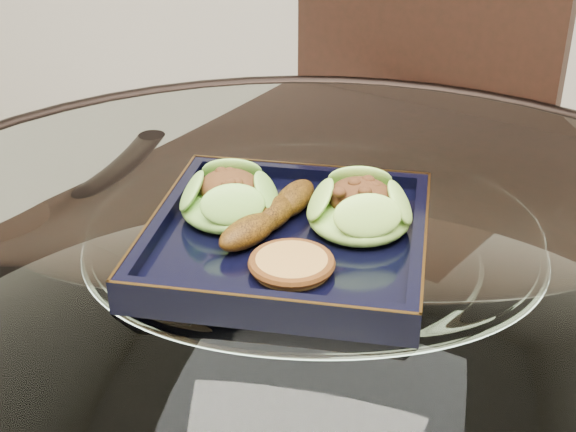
# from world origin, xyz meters

# --- Properties ---
(dining_table) EXTENTS (1.13, 1.13, 0.77)m
(dining_table) POSITION_xyz_m (-0.00, -0.00, 0.60)
(dining_table) COLOR white
(dining_table) RESTS_ON ground
(dining_chair) EXTENTS (0.58, 0.58, 1.06)m
(dining_chair) POSITION_xyz_m (0.01, 0.47, 0.59)
(dining_chair) COLOR black
(dining_chair) RESTS_ON ground
(navy_plate) EXTENTS (0.28, 0.28, 0.02)m
(navy_plate) POSITION_xyz_m (-0.03, 0.03, 0.77)
(navy_plate) COLOR black
(navy_plate) RESTS_ON dining_table
(lettuce_wrap_left) EXTENTS (0.11, 0.11, 0.04)m
(lettuce_wrap_left) POSITION_xyz_m (-0.10, 0.05, 0.80)
(lettuce_wrap_left) COLOR #55A02E
(lettuce_wrap_left) RESTS_ON navy_plate
(lettuce_wrap_right) EXTENTS (0.12, 0.12, 0.04)m
(lettuce_wrap_right) POSITION_xyz_m (0.03, 0.05, 0.80)
(lettuce_wrap_right) COLOR #75A831
(lettuce_wrap_right) RESTS_ON navy_plate
(roasted_plantain) EXTENTS (0.08, 0.15, 0.03)m
(roasted_plantain) POSITION_xyz_m (-0.05, 0.04, 0.80)
(roasted_plantain) COLOR #5D3709
(roasted_plantain) RESTS_ON navy_plate
(crumb_patty) EXTENTS (0.09, 0.09, 0.01)m
(crumb_patty) POSITION_xyz_m (-0.01, -0.04, 0.79)
(crumb_patty) COLOR #A87738
(crumb_patty) RESTS_ON navy_plate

